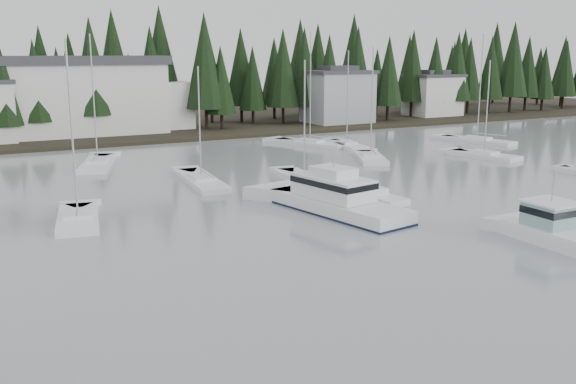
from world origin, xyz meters
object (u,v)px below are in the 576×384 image
sailboat_12 (310,145)px  cabin_cruiser_center (337,202)px  house_east_b (433,94)px  sailboat_10 (98,165)px  sailboat_4 (201,183)px  sailboat_9 (370,159)px  house_east_a (337,95)px  sailboat_11 (347,146)px  sailboat_2 (477,142)px  lobster_boat_teal (566,237)px  sailboat_8 (484,157)px  sailboat_6 (304,182)px  harbor_inn (90,96)px  runabout_1 (373,198)px  sailboat_1 (78,221)px

sailboat_12 → cabin_cruiser_center: bearing=130.5°
house_east_b → sailboat_12: size_ratio=0.64×
sailboat_10 → house_east_b: bearing=-51.7°
sailboat_4 → sailboat_9: sailboat_9 is taller
house_east_a → sailboat_11: size_ratio=0.84×
house_east_a → sailboat_2: 27.47m
lobster_boat_teal → sailboat_8: sailboat_8 is taller
sailboat_2 → sailboat_12: (-21.23, 8.23, -0.00)m
sailboat_4 → sailboat_10: 15.45m
house_east_b → sailboat_4: (-59.11, -37.07, -4.36)m
sailboat_11 → cabin_cruiser_center: bearing=154.0°
cabin_cruiser_center → sailboat_6: sailboat_6 is taller
house_east_a → sailboat_8: 36.84m
sailboat_8 → sailboat_10: (-40.51, 15.37, 0.01)m
house_east_a → lobster_boat_teal: house_east_a is taller
sailboat_8 → harbor_inn: bearing=28.7°
sailboat_10 → runabout_1: sailboat_10 is taller
cabin_cruiser_center → lobster_boat_teal: cabin_cruiser_center is taller
sailboat_11 → sailboat_9: bearing=170.2°
sailboat_12 → runabout_1: (-11.22, -29.84, 0.06)m
harbor_inn → sailboat_1: sailboat_1 is taller
house_east_b → sailboat_11: size_ratio=0.75×
house_east_b → sailboat_8: bearing=-123.1°
house_east_b → sailboat_8: (-25.04, -38.39, -4.35)m
sailboat_8 → sailboat_9: bearing=56.7°
sailboat_6 → sailboat_8: sailboat_6 is taller
sailboat_6 → cabin_cruiser_center: bearing=171.5°
house_east_b → sailboat_9: 50.68m
sailboat_4 → sailboat_6: sailboat_6 is taller
sailboat_1 → runabout_1: 23.18m
sailboat_6 → sailboat_12: (12.89, 21.21, 0.02)m
house_east_a → sailboat_1: (-49.81, -44.13, -4.83)m
harbor_inn → sailboat_12: (23.21, -22.59, -5.70)m
sailboat_9 → sailboat_8: bearing=-84.5°
sailboat_1 → sailboat_11: (37.41, 22.27, -0.00)m
sailboat_2 → house_east_a: bearing=-3.5°
sailboat_6 → sailboat_10: bearing=47.7°
harbor_inn → sailboat_11: 37.73m
sailboat_1 → sailboat_11: bearing=-48.1°
runabout_1 → sailboat_4: bearing=33.3°
lobster_boat_teal → sailboat_6: (-4.64, 25.00, -0.54)m
house_east_a → sailboat_6: 48.99m
sailboat_2 → sailboat_12: 22.77m
sailboat_4 → sailboat_8: sailboat_8 is taller
sailboat_8 → runabout_1: (-23.93, -11.70, 0.07)m
cabin_cruiser_center → sailboat_1: sailboat_1 is taller
lobster_boat_teal → sailboat_2: sailboat_2 is taller
house_east_a → harbor_inn: bearing=173.6°
house_east_b → sailboat_12: (-37.75, -20.25, -4.33)m
cabin_cruiser_center → sailboat_1: size_ratio=0.96×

